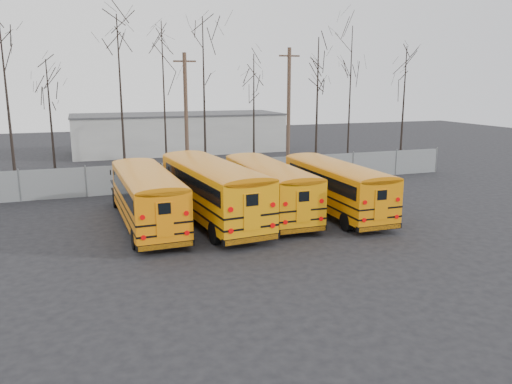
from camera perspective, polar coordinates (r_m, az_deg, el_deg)
name	(u,v)px	position (r m, az deg, el deg)	size (l,w,h in m)	color
ground	(263,236)	(24.69, 0.84, -5.04)	(120.00, 120.00, 0.00)	black
fence	(205,175)	(35.63, -5.88, 1.99)	(40.00, 0.04, 2.00)	gray
distant_building	(179,133)	(55.30, -8.84, 6.66)	(22.00, 8.00, 4.00)	#BCBCB7
bus_a	(146,193)	(26.44, -12.42, -0.11)	(2.86, 11.09, 3.08)	black
bus_b	(211,186)	(26.92, -5.17, 0.71)	(3.90, 12.19, 3.36)	black
bus_c	(268,184)	(28.19, 1.39, 0.92)	(2.58, 10.95, 3.06)	black
bus_d	(334,183)	(28.88, 8.94, 1.01)	(2.50, 10.80, 3.02)	black
utility_pole_left	(186,116)	(38.69, -7.99, 8.62)	(1.70, 0.36, 9.58)	#503B2D
utility_pole_right	(289,108)	(43.25, 3.75, 9.56)	(1.83, 0.32, 10.26)	brown
tree_1	(7,102)	(39.75, -26.53, 9.14)	(0.26, 0.26, 12.05)	black
tree_2	(51,123)	(39.57, -22.38, 7.30)	(0.26, 0.26, 9.02)	black
tree_3	(121,103)	(37.16, -15.14, 9.82)	(0.26, 0.26, 12.00)	black
tree_4	(164,104)	(37.72, -10.43, 9.85)	(0.26, 0.26, 11.69)	black
tree_5	(204,98)	(41.00, -5.95, 10.68)	(0.26, 0.26, 12.42)	black
tree_6	(254,115)	(40.85, -0.25, 8.78)	(0.26, 0.26, 9.62)	black
tree_7	(317,107)	(41.15, 6.99, 9.60)	(0.26, 0.26, 10.90)	black
tree_8	(350,98)	(44.87, 10.67, 10.46)	(0.26, 0.26, 12.08)	black
tree_9	(403,107)	(46.65, 16.48, 9.26)	(0.26, 0.26, 10.48)	black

